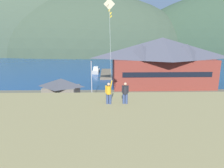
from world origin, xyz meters
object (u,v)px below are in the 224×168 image
Objects in this scene: wharf_dock at (106,74)px; person_kite_flyer at (109,92)px; storage_shed_near_lot at (62,91)px; person_companion at (125,92)px; harbor_lodge at (162,60)px; parking_light_pole at (92,78)px; parked_car_front_row_red at (217,115)px; parked_car_mid_row_near at (196,100)px; parked_car_lone_by_shed at (163,112)px; parked_car_mid_row_center at (150,101)px; parked_car_front_row_end at (63,116)px; moored_boat_wharfside at (96,71)px; parked_car_mid_row_far at (123,115)px; parked_car_back_row_right at (29,115)px; parked_car_back_row_left at (25,101)px; flying_kite at (109,8)px.

person_kite_flyer reaches higher than wharf_dock.
person_companion is at bearing -62.94° from storage_shed_near_lot.
parking_light_pole is at bearing -144.37° from harbor_lodge.
parked_car_front_row_red and parked_car_mid_row_near have the same top height.
storage_shed_near_lot is 17.73m from parked_car_lone_by_shed.
parked_car_mid_row_near is (7.93, 0.24, 0.00)m from parked_car_mid_row_center.
harbor_lodge is 15.85m from parked_car_mid_row_near.
parked_car_front_row_end is at bearing -174.52° from parked_car_lone_by_shed.
parked_car_mid_row_center is at bearing 140.27° from parked_car_front_row_red.
moored_boat_wharfside is 39.66m from parked_car_mid_row_far.
parked_car_back_row_right is 16.55m from person_kite_flyer.
harbor_lodge is 29.08m from parked_car_front_row_end.
parked_car_mid_row_far is at bearing -22.01° from parked_car_back_row_left.
parked_car_back_row_left is at bearing 179.60° from parked_car_mid_row_center.
parked_car_back_row_left is 0.59× the size of parking_light_pole.
harbor_lodge is 24.92m from storage_shed_near_lot.
person_kite_flyer is at bearing -85.41° from moored_boat_wharfside.
parked_car_lone_by_shed is at bearing 11.65° from parked_car_mid_row_far.
parked_car_back_row_left is 11.96m from parking_light_pole.
parked_car_lone_by_shed is 0.59× the size of parking_light_pole.
person_companion reaches higher than parked_car_mid_row_far.
person_companion is at bearing -119.89° from parked_car_lone_by_shed.
parked_car_back_row_right is 2.30× the size of person_kite_flyer.
parked_car_front_row_red is at bearing -66.55° from wharf_dock.
wharf_dock is at bearing 94.14° from parked_car_mid_row_far.
parked_car_front_row_red is (21.13, -0.11, 0.00)m from parked_car_front_row_end.
moored_boat_wharfside is 0.69× the size of flying_kite.
parked_car_front_row_end is 13.42m from person_kite_flyer.
harbor_lodge is 14.06× the size of person_companion.
parked_car_mid_row_far is at bearing 86.38° from person_companion.
moored_boat_wharfside is 37.78m from parked_car_mid_row_near.
parked_car_mid_row_near is at bearing 17.47° from parked_car_front_row_end.
storage_shed_near_lot is at bearing 113.73° from person_kite_flyer.
parked_car_back_row_left is at bearing 146.65° from flying_kite.
storage_shed_near_lot is 3.53× the size of person_kite_flyer.
moored_boat_wharfside is at bearing 82.13° from storage_shed_near_lot.
storage_shed_near_lot reaches higher than parked_car_mid_row_center.
parked_car_mid_row_center is 1.01× the size of parked_car_back_row_left.
parked_car_mid_row_far is (-5.95, -1.23, 0.00)m from parked_car_lone_by_shed.
harbor_lodge is 20.34m from wharf_dock.
parked_car_lone_by_shed and parked_car_mid_row_near have the same top height.
wharf_dock is 3.64× the size of parked_car_back_row_left.
parked_car_lone_by_shed is at bearing -80.64° from parked_car_mid_row_center.
parked_car_mid_row_near is at bearing 89.47° from parked_car_front_row_red.
parked_car_mid_row_center is 5.14m from parked_car_lone_by_shed.
parked_car_front_row_red is 2.30× the size of person_kite_flyer.
person_companion is at bearing -81.00° from flying_kite.
parked_car_mid_row_center and parked_car_mid_row_far have the same top height.
parking_light_pole is (-15.76, -11.30, -1.85)m from harbor_lodge.
parked_car_back_row_left is at bearing 116.97° from parked_car_back_row_right.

